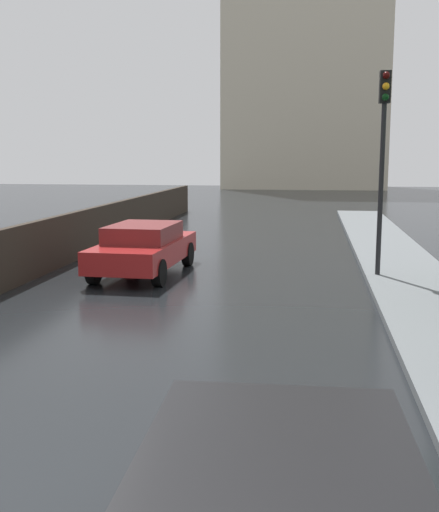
{
  "coord_description": "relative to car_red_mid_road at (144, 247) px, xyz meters",
  "views": [
    {
      "loc": [
        2.64,
        -4.15,
        3.08
      ],
      "look_at": [
        0.99,
        6.96,
        1.27
      ],
      "focal_mm": 43.84,
      "sensor_mm": 36.0,
      "label": 1
    }
  ],
  "objects": [
    {
      "name": "car_red_mid_road",
      "position": [
        0.0,
        0.0,
        0.0
      ],
      "size": [
        1.99,
        4.49,
        1.32
      ],
      "rotation": [
        0.0,
        0.0,
        3.1
      ],
      "color": "maroon",
      "rests_on": "ground"
    },
    {
      "name": "distant_tower",
      "position": [
        3.42,
        45.6,
        14.23
      ],
      "size": [
        14.9,
        9.14,
        29.88
      ],
      "color": "beige",
      "rests_on": "ground"
    },
    {
      "name": "traffic_light",
      "position": [
        5.97,
        0.09,
        2.8
      ],
      "size": [
        0.26,
        0.39,
        4.92
      ],
      "color": "black",
      "rests_on": "sidewalk_strip"
    }
  ]
}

